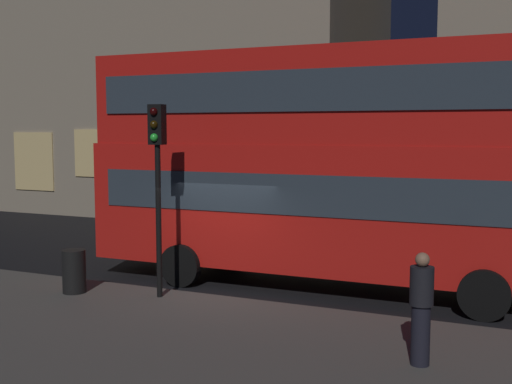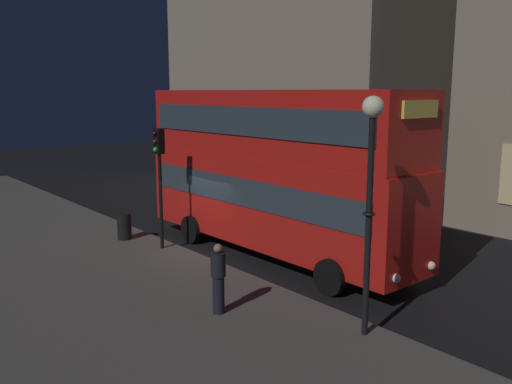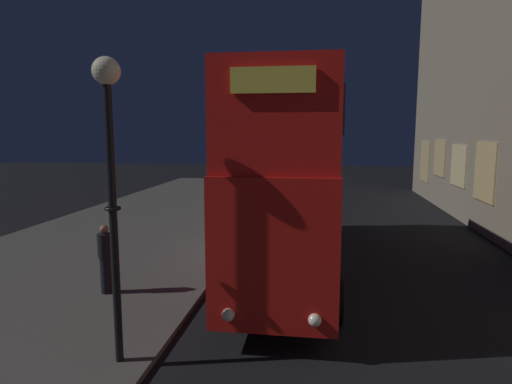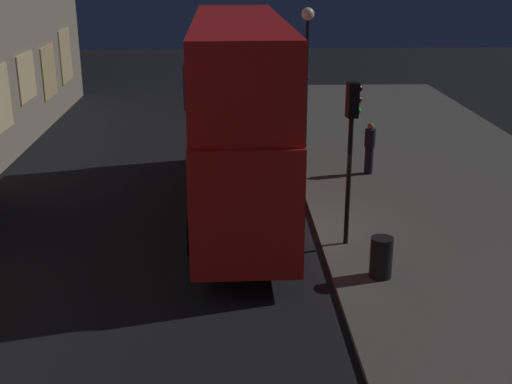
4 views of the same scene
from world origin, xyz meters
name	(u,v)px [view 2 (image 2 of 4)]	position (x,y,z in m)	size (l,w,h in m)	color
ground_plane	(204,251)	(0.00, 0.00, 0.00)	(80.00, 80.00, 0.00)	black
sidewalk_slab	(54,282)	(0.00, -5.23, 0.06)	(44.00, 9.44, 0.12)	#4C4944
building_with_clock	(313,19)	(-8.77, 13.99, 9.76)	(16.96, 10.18, 19.52)	gray
double_decker_bus	(273,165)	(1.87, 1.53, 3.10)	(11.29, 2.84, 5.55)	red
traffic_light_near_kerb	(159,163)	(-0.90, -1.16, 3.10)	(0.34, 0.38, 4.15)	black
street_lamp	(371,169)	(8.02, -1.09, 3.88)	(0.47, 0.47, 5.30)	black
pedestrian	(218,278)	(4.96, -2.93, 1.03)	(0.37, 0.37, 1.76)	black
litter_bin	(124,226)	(-2.83, -1.61, 0.60)	(0.52, 0.52, 0.96)	black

